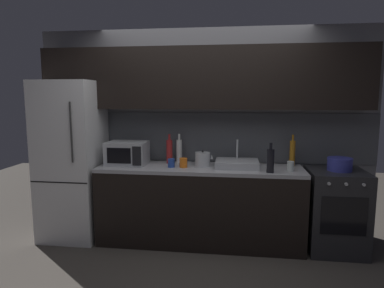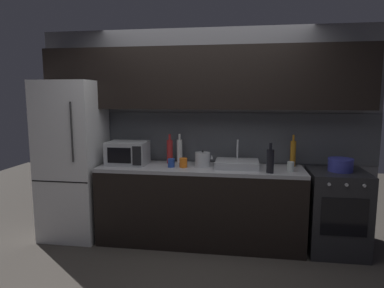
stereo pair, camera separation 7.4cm
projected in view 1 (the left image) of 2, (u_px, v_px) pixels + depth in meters
ground_plane at (189, 283)px, 3.09m from camera, size 10.00×10.00×0.00m
back_wall at (203, 109)px, 4.05m from camera, size 4.06×0.44×2.50m
counter_run at (200, 205)px, 3.91m from camera, size 2.32×0.60×0.90m
refrigerator at (72, 160)px, 4.04m from camera, size 0.68×0.69×1.87m
oven_range at (335, 211)px, 3.72m from camera, size 0.60×0.62×0.90m
microwave at (127, 153)px, 3.96m from camera, size 0.46×0.35×0.27m
sink_basin at (237, 164)px, 3.82m from camera, size 0.48×0.38×0.30m
kettle at (203, 159)px, 3.86m from camera, size 0.20×0.17×0.19m
wine_bottle_dark at (270, 160)px, 3.54m from camera, size 0.08×0.08×0.32m
wine_bottle_amber at (292, 153)px, 3.88m from camera, size 0.06×0.06×0.36m
wine_bottle_red at (169, 151)px, 4.04m from camera, size 0.07×0.07×0.35m
wine_bottle_white at (179, 151)px, 4.07m from camera, size 0.07×0.07×0.35m
mug_clear at (290, 166)px, 3.63m from camera, size 0.07×0.07×0.10m
mug_blue at (171, 163)px, 3.82m from camera, size 0.08×0.08×0.10m
mug_orange at (183, 163)px, 3.81m from camera, size 0.09×0.09×0.11m
cooking_pot at (340, 164)px, 3.65m from camera, size 0.26×0.26×0.14m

